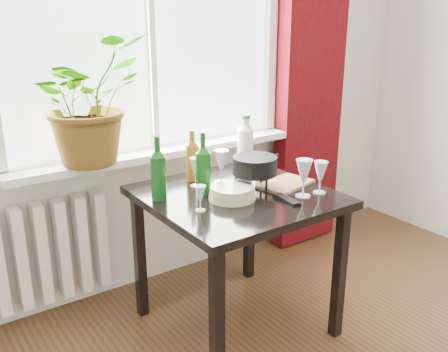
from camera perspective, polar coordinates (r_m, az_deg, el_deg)
window at (r=2.80m, az=-8.72°, el=18.51°), size 1.72×0.08×1.62m
windowsill at (r=2.84m, az=-7.34°, el=2.73°), size 1.72×0.20×0.04m
curtain at (r=3.39m, az=10.03°, el=13.22°), size 0.50×0.12×2.56m
radiator at (r=2.79m, az=-21.17°, el=-8.54°), size 0.80×0.10×0.55m
table at (r=2.46m, az=1.45°, el=-3.96°), size 0.85×0.85×0.74m
potted_plant at (r=2.57m, az=-15.37°, el=8.32°), size 0.72×0.68×0.64m
wine_bottle_left at (r=2.32m, az=-7.54°, el=0.90°), size 0.08×0.08×0.31m
wine_bottle_right at (r=2.38m, az=-2.41°, el=1.48°), size 0.09×0.09×0.31m
bottle_amber at (r=2.58m, az=-3.66°, el=2.41°), size 0.09×0.09×0.27m
cleaning_bottle at (r=2.77m, az=2.45°, el=3.98°), size 0.10×0.10×0.31m
wineglass_front_right at (r=2.38m, az=9.09°, el=-0.22°), size 0.10×0.10×0.19m
wineglass_far_right at (r=2.44m, az=10.95°, el=-0.12°), size 0.09×0.09×0.16m
wineglass_back_center at (r=2.55m, az=-0.30°, el=1.15°), size 0.09×0.09×0.18m
wineglass_back_left at (r=2.50m, az=-3.22°, el=0.46°), size 0.08×0.08×0.15m
wineglass_front_left at (r=2.19m, az=-2.73°, el=-2.57°), size 0.06×0.06×0.12m
plate_stack at (r=2.34m, az=0.93°, el=-1.94°), size 0.24×0.24×0.06m
fondue_pot at (r=2.45m, az=3.51°, el=0.31°), size 0.27×0.23×0.17m
tv_remote at (r=2.34m, az=7.20°, el=-2.70°), size 0.06×0.16×0.02m
cutting_board at (r=2.55m, az=7.04°, el=-0.90°), size 0.31×0.24×0.01m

